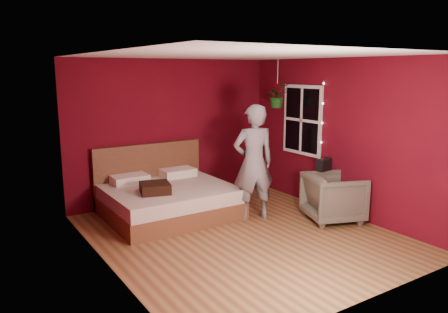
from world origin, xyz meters
TOP-DOWN VIEW (x-y plane):
  - floor at (0.00, 0.00)m, footprint 4.50×4.50m
  - room_walls at (0.00, 0.00)m, footprint 4.04×4.54m
  - window at (1.97, 0.90)m, footprint 0.05×0.97m
  - fairy_lights at (1.94, 0.38)m, footprint 0.04×0.04m
  - bed at (-0.53, 1.44)m, footprint 2.02×1.72m
  - person at (0.57, 0.50)m, footprint 0.78×0.62m
  - armchair at (1.60, -0.28)m, footprint 1.09×1.07m
  - handbag at (1.64, -0.00)m, footprint 0.29×0.18m
  - throw_pillow at (-0.87, 1.13)m, footprint 0.55×0.55m
  - hanging_plant at (1.61, 1.20)m, footprint 0.43×0.38m

SIDE VIEW (x-z plane):
  - floor at x=0.00m, z-range 0.00..0.00m
  - bed at x=-0.53m, z-range -0.27..0.84m
  - armchair at x=1.60m, z-range 0.00..0.77m
  - throw_pillow at x=-0.87m, z-range 0.50..0.66m
  - handbag at x=1.64m, z-range 0.77..0.97m
  - person at x=0.57m, z-range 0.00..1.87m
  - fairy_lights at x=1.94m, z-range 0.77..2.22m
  - window at x=1.97m, z-range 0.87..2.14m
  - room_walls at x=0.00m, z-range 0.37..2.99m
  - hanging_plant at x=1.61m, z-range 1.50..2.38m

